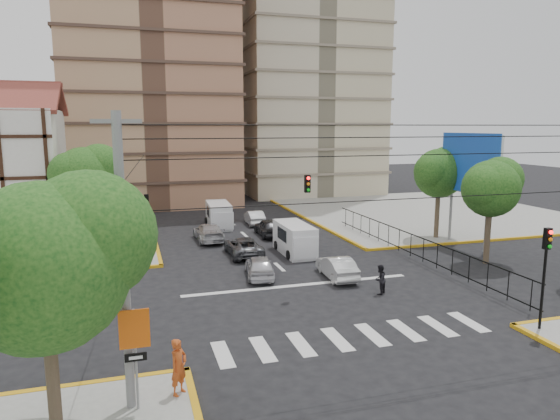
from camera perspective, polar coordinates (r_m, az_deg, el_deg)
name	(u,v)px	position (r m, az deg, el deg)	size (l,w,h in m)	color
ground	(306,292)	(26.93, 3.03, -9.34)	(160.00, 160.00, 0.00)	black
sidewalk_ne	(424,212)	(53.20, 16.12, -0.18)	(26.00, 26.00, 0.15)	gray
crosswalk_stripes	(355,337)	(21.77, 8.56, -14.14)	(12.00, 2.40, 0.01)	silver
stop_line	(299,285)	(28.00, 2.19, -8.57)	(13.00, 0.40, 0.01)	silver
tower_beige	(305,6)	(69.57, 2.89, 22.22)	(17.00, 16.00, 48.00)	beige
park_fence	(410,258)	(34.62, 14.65, -5.35)	(0.10, 22.50, 1.66)	black
billboard	(470,165)	(37.96, 20.92, 4.82)	(0.36, 6.20, 8.10)	slate
tree_sw_near	(47,259)	(14.55, -25.05, -5.05)	(5.63, 4.60, 7.57)	#473828
tree_park_a	(492,186)	(34.10, 23.07, 2.55)	(4.41, 3.60, 6.83)	#473828
tree_park_c	(440,171)	(40.22, 17.83, 4.27)	(4.65, 3.80, 7.25)	#473828
tree_tudor	(85,173)	(40.25, -21.35, 3.91)	(5.39, 4.40, 7.43)	#473828
traffic_light_se	(545,262)	(23.76, 28.05, -5.23)	(0.28, 0.22, 4.40)	black
traffic_light_nw	(147,217)	(32.25, -14.94, -0.78)	(0.28, 0.22, 4.40)	black
traffic_light_hanging	(322,186)	(23.75, 4.82, 2.72)	(18.00, 9.12, 0.92)	black
utility_pole_sw	(124,262)	(15.47, -17.42, -5.67)	(1.40, 0.28, 9.00)	slate
district_sign	(135,338)	(15.99, -16.26, -13.89)	(0.90, 0.12, 3.20)	slate
van_right_lane	(296,240)	(34.27, 1.81, -3.44)	(1.97, 4.63, 2.08)	silver
van_left_lane	(219,216)	(43.68, -6.96, -0.66)	(2.10, 4.79, 2.12)	silver
car_silver_front_left	(260,266)	(29.27, -2.34, -6.44)	(1.54, 3.84, 1.31)	silver
car_white_front_right	(337,267)	(29.29, 6.51, -6.49)	(1.38, 3.95, 1.30)	silver
car_grey_mid_left	(243,246)	(34.13, -4.20, -4.17)	(2.11, 4.57, 1.27)	#515358
car_silver_rear_left	(209,232)	(38.75, -8.17, -2.52)	(1.90, 4.67, 1.36)	#BABBC0
car_darkgrey_mid_right	(269,227)	(40.00, -1.28, -1.99)	(1.69, 4.21, 1.43)	#27282A
car_white_rear_right	(254,217)	(44.86, -2.95, -0.85)	(1.33, 3.81, 1.26)	white
pedestrian_sw_corner	(179,367)	(17.10, -11.51, -17.15)	(0.68, 0.45, 1.86)	#BD4D1D
pedestrian_crosswalk	(380,279)	(26.88, 11.35, -7.79)	(0.77, 0.60, 1.58)	black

